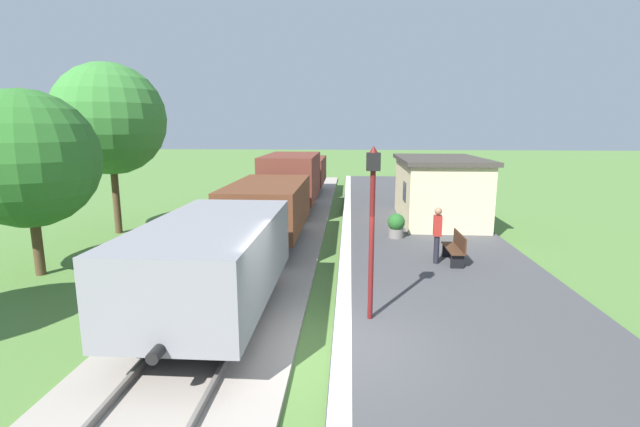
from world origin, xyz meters
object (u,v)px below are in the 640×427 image
at_px(tree_trackside_far, 109,119).
at_px(bench_down_platform, 408,193).
at_px(freight_train, 283,194).
at_px(person_waiting, 437,233).
at_px(lamp_post_near, 372,202).
at_px(tree_trackside_mid, 27,159).
at_px(station_hut, 439,189).
at_px(potted_planter, 396,225).
at_px(bench_near_hut, 455,247).

bearing_deg(tree_trackside_far, bench_down_platform, 29.98).
distance_m(freight_train, person_waiting, 8.03).
bearing_deg(bench_down_platform, person_waiting, -92.89).
height_order(lamp_post_near, tree_trackside_far, tree_trackside_far).
bearing_deg(freight_train, tree_trackside_mid, -131.81).
xyz_separation_m(station_hut, tree_trackside_far, (-13.43, -2.22, 2.96)).
height_order(bench_down_platform, lamp_post_near, lamp_post_near).
height_order(freight_train, tree_trackside_far, tree_trackside_far).
height_order(person_waiting, tree_trackside_far, tree_trackside_far).
bearing_deg(lamp_post_near, tree_trackside_far, 139.99).
height_order(potted_planter, tree_trackside_far, tree_trackside_far).
height_order(tree_trackside_mid, tree_trackside_far, tree_trackside_far).
height_order(person_waiting, tree_trackside_mid, tree_trackside_mid).
relative_size(station_hut, bench_near_hut, 3.87).
relative_size(bench_down_platform, tree_trackside_far, 0.22).
relative_size(freight_train, potted_planter, 28.38).
xyz_separation_m(tree_trackside_mid, tree_trackside_far, (-0.40, 5.37, 1.19)).
height_order(freight_train, lamp_post_near, lamp_post_near).
relative_size(person_waiting, lamp_post_near, 0.46).
distance_m(person_waiting, potted_planter, 3.27).
xyz_separation_m(bench_down_platform, tree_trackside_mid, (-12.37, -12.73, 2.70)).
distance_m(station_hut, potted_planter, 4.05).
xyz_separation_m(lamp_post_near, tree_trackside_mid, (-9.61, 3.03, 0.62)).
bearing_deg(station_hut, tree_trackside_far, -170.60).
distance_m(freight_train, station_hut, 6.83).
bearing_deg(freight_train, station_hut, 5.25).
bearing_deg(bench_down_platform, bench_near_hut, -90.00).
xyz_separation_m(person_waiting, tree_trackside_far, (-12.19, 4.19, 3.43)).
distance_m(freight_train, bench_near_hut, 8.43).
bearing_deg(tree_trackside_far, person_waiting, -18.97).
distance_m(bench_down_platform, tree_trackside_far, 15.25).
bearing_deg(bench_down_platform, freight_train, -136.80).
relative_size(freight_train, tree_trackside_mid, 4.83).
xyz_separation_m(bench_down_platform, person_waiting, (-0.58, -11.56, 0.46)).
bearing_deg(potted_planter, station_hut, 57.06).
xyz_separation_m(freight_train, potted_planter, (4.66, -2.68, -0.76)).
bearing_deg(tree_trackside_far, tree_trackside_mid, -85.73).
distance_m(bench_down_platform, lamp_post_near, 16.14).
bearing_deg(bench_down_platform, tree_trackside_mid, -134.17).
xyz_separation_m(station_hut, person_waiting, (-1.24, -6.41, -0.47)).
relative_size(station_hut, tree_trackside_mid, 1.08).
xyz_separation_m(person_waiting, potted_planter, (-0.90, 3.11, -0.46)).
bearing_deg(tree_trackside_mid, tree_trackside_far, 94.27).
xyz_separation_m(potted_planter, tree_trackside_far, (-11.29, 1.08, 3.89)).
relative_size(person_waiting, tree_trackside_mid, 0.32).
bearing_deg(person_waiting, tree_trackside_far, -12.06).
bearing_deg(bench_near_hut, bench_down_platform, 90.00).
bearing_deg(tree_trackside_mid, lamp_post_near, -17.53).
bearing_deg(bench_near_hut, potted_planter, 116.05).
bearing_deg(bench_down_platform, potted_planter, -99.97).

